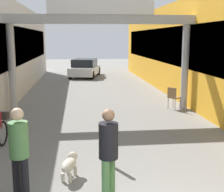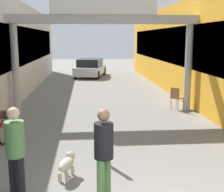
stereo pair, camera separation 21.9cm
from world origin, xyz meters
TOP-DOWN VIEW (x-y plane):
  - storefront_right at (5.09, 11.00)m, footprint 3.00×26.00m
  - arcade_sign_gateway at (0.00, 8.51)m, footprint 7.40×0.47m
  - pedestrian_with_dog at (-0.40, 1.66)m, footprint 0.47×0.47m
  - pedestrian_companion at (-1.95, 1.85)m, footprint 0.48×0.48m
  - dog_on_leash at (-1.10, 2.60)m, footprint 0.41×0.68m
  - bollard_post_metal at (-0.26, 3.20)m, footprint 0.10×0.10m
  - cafe_chair_wood_nearer at (2.90, 8.51)m, footprint 0.56×0.56m
  - parked_car_white at (-0.35, 19.85)m, footprint 2.56×4.28m

SIDE VIEW (x-z plane):
  - dog_on_leash at x=-1.10m, z-range 0.06..0.53m
  - bollard_post_metal at x=-0.26m, z-range 0.01..0.96m
  - cafe_chair_wood_nearer at x=2.90m, z-range 0.10..0.99m
  - parked_car_white at x=-0.35m, z-range -0.02..1.31m
  - pedestrian_with_dog at x=-0.40m, z-range 0.12..1.76m
  - pedestrian_companion at x=-1.95m, z-range 0.12..1.78m
  - storefront_right at x=5.09m, z-range 0.00..4.49m
  - arcade_sign_gateway at x=0.00m, z-range 0.91..5.24m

